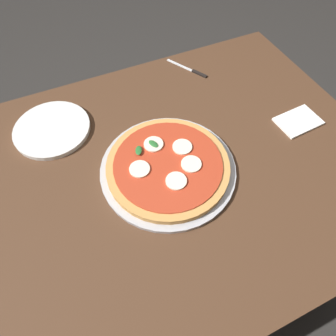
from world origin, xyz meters
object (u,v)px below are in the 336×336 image
object	(u,v)px
serving_tray	(168,169)
plate_white	(52,129)
knife	(192,70)
pizza	(168,165)
dining_table	(159,190)
napkin	(298,121)

from	to	relation	value
serving_tray	plate_white	xyz separation A→B (m)	(0.26, -0.27, 0.00)
knife	plate_white	bearing A→B (deg)	8.69
pizza	dining_table	bearing A→B (deg)	-23.95
serving_tray	pizza	world-z (taller)	pizza
napkin	knife	xyz separation A→B (m)	(0.18, -0.35, -0.00)
serving_tray	napkin	world-z (taller)	serving_tray
serving_tray	knife	size ratio (longest dim) A/B	2.42
pizza	napkin	size ratio (longest dim) A/B	2.52
dining_table	serving_tray	size ratio (longest dim) A/B	3.48
dining_table	pizza	size ratio (longest dim) A/B	3.88
napkin	knife	distance (m)	0.40
dining_table	knife	bearing A→B (deg)	-129.30
serving_tray	napkin	xyz separation A→B (m)	(-0.44, 0.00, -0.00)
knife	pizza	bearing A→B (deg)	54.35
pizza	plate_white	world-z (taller)	pizza
serving_tray	pizza	size ratio (longest dim) A/B	1.11
napkin	pizza	bearing A→B (deg)	-0.43
pizza	knife	xyz separation A→B (m)	(-0.25, -0.35, -0.02)
pizza	napkin	bearing A→B (deg)	179.57
pizza	plate_white	bearing A→B (deg)	-46.92
plate_white	pizza	bearing A→B (deg)	133.08
dining_table	napkin	world-z (taller)	napkin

